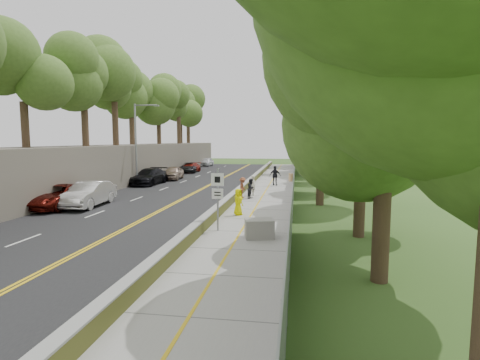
% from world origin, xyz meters
% --- Properties ---
extents(ground, '(140.00, 140.00, 0.00)m').
position_xyz_m(ground, '(0.00, 0.00, 0.00)').
color(ground, '#33511E').
rests_on(ground, ground).
extents(road, '(11.20, 66.00, 0.04)m').
position_xyz_m(road, '(-5.40, 15.00, 0.02)').
color(road, black).
rests_on(road, ground).
extents(sidewalk, '(4.20, 66.00, 0.05)m').
position_xyz_m(sidewalk, '(2.55, 15.00, 0.03)').
color(sidewalk, gray).
rests_on(sidewalk, ground).
extents(jersey_barrier, '(0.42, 66.00, 0.60)m').
position_xyz_m(jersey_barrier, '(0.25, 15.00, 0.30)').
color(jersey_barrier, gold).
rests_on(jersey_barrier, ground).
extents(rock_embankment, '(5.00, 66.00, 4.00)m').
position_xyz_m(rock_embankment, '(-13.50, 15.00, 2.00)').
color(rock_embankment, '#595147').
rests_on(rock_embankment, ground).
extents(chainlink_fence, '(0.04, 66.00, 2.00)m').
position_xyz_m(chainlink_fence, '(4.65, 15.00, 1.00)').
color(chainlink_fence, slate).
rests_on(chainlink_fence, ground).
extents(trees_embankment, '(6.40, 66.00, 13.00)m').
position_xyz_m(trees_embankment, '(-13.00, 15.00, 10.50)').
color(trees_embankment, '#4F742A').
rests_on(trees_embankment, rock_embankment).
extents(trees_fenceside, '(7.00, 66.00, 14.00)m').
position_xyz_m(trees_fenceside, '(7.00, 15.00, 7.00)').
color(trees_fenceside, '#527D2C').
rests_on(trees_fenceside, ground).
extents(streetlight, '(2.52, 0.22, 8.00)m').
position_xyz_m(streetlight, '(-10.46, 14.00, 4.64)').
color(streetlight, gray).
rests_on(streetlight, ground).
extents(signpost, '(0.62, 0.09, 3.10)m').
position_xyz_m(signpost, '(1.05, -3.02, 1.96)').
color(signpost, gray).
rests_on(signpost, sidewalk).
extents(construction_barrel, '(0.52, 0.52, 0.85)m').
position_xyz_m(construction_barrel, '(4.30, 20.02, 0.48)').
color(construction_barrel, '#D07300').
rests_on(construction_barrel, sidewalk).
extents(concrete_block, '(1.47, 1.22, 0.86)m').
position_xyz_m(concrete_block, '(3.20, -4.00, 0.48)').
color(concrete_block, gray).
rests_on(concrete_block, sidewalk).
extents(car_1, '(2.06, 5.18, 1.67)m').
position_xyz_m(car_1, '(-9.00, 2.45, 0.88)').
color(car_1, silver).
rests_on(car_1, road).
extents(car_2, '(3.03, 5.71, 1.53)m').
position_xyz_m(car_2, '(-10.60, 1.75, 0.80)').
color(car_2, '#520F09').
rests_on(car_2, road).
extents(car_3, '(2.44, 5.65, 1.62)m').
position_xyz_m(car_3, '(-9.84, 15.03, 0.85)').
color(car_3, black).
rests_on(car_3, road).
extents(car_4, '(2.22, 4.67, 1.54)m').
position_xyz_m(car_4, '(-9.00, 19.96, 0.81)').
color(car_4, gray).
rests_on(car_4, road).
extents(car_5, '(1.54, 4.13, 1.35)m').
position_xyz_m(car_5, '(-9.90, 14.78, 0.71)').
color(car_5, '#B3B4BB').
rests_on(car_5, road).
extents(car_6, '(2.74, 5.12, 1.37)m').
position_xyz_m(car_6, '(-9.82, 29.05, 0.72)').
color(car_6, black).
rests_on(car_6, road).
extents(car_7, '(2.20, 4.69, 1.32)m').
position_xyz_m(car_7, '(-9.63, 29.22, 0.70)').
color(car_7, maroon).
rests_on(car_7, road).
extents(car_8, '(1.93, 4.36, 1.46)m').
position_xyz_m(car_8, '(-10.46, 42.15, 0.77)').
color(car_8, white).
rests_on(car_8, road).
extents(painter_0, '(0.76, 0.91, 1.59)m').
position_xyz_m(painter_0, '(1.45, 1.00, 0.84)').
color(painter_0, '#F1EF00').
rests_on(painter_0, sidewalk).
extents(painter_1, '(0.57, 0.70, 1.65)m').
position_xyz_m(painter_1, '(1.45, 8.92, 0.87)').
color(painter_1, silver).
rests_on(painter_1, sidewalk).
extents(painter_2, '(0.78, 0.89, 1.54)m').
position_xyz_m(painter_2, '(1.45, 7.45, 0.82)').
color(painter_2, black).
rests_on(painter_2, sidewalk).
extents(painter_3, '(0.65, 1.06, 1.59)m').
position_xyz_m(painter_3, '(0.75, 7.74, 0.84)').
color(painter_3, brown).
rests_on(painter_3, sidewalk).
extents(person_far, '(1.19, 0.65, 1.92)m').
position_xyz_m(person_far, '(2.80, 16.03, 1.01)').
color(person_far, black).
rests_on(person_far, sidewalk).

